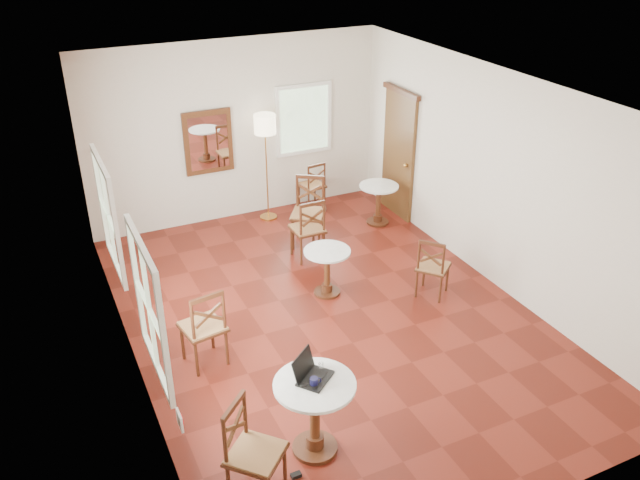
# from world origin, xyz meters

# --- Properties ---
(ground) EXTENTS (7.00, 7.00, 0.00)m
(ground) POSITION_xyz_m (0.00, 0.00, 0.00)
(ground) COLOR #621A10
(ground) RESTS_ON ground
(room_shell) EXTENTS (5.02, 7.02, 3.01)m
(room_shell) POSITION_xyz_m (-0.06, 0.27, 1.89)
(room_shell) COLOR beige
(room_shell) RESTS_ON ground
(cafe_table_near) EXTENTS (0.80, 0.80, 0.84)m
(cafe_table_near) POSITION_xyz_m (-1.17, -2.04, 0.52)
(cafe_table_near) COLOR #452211
(cafe_table_near) RESTS_ON ground
(cafe_table_mid) EXTENTS (0.64, 0.64, 0.68)m
(cafe_table_mid) POSITION_xyz_m (0.22, 0.53, 0.42)
(cafe_table_mid) COLOR #452211
(cafe_table_mid) RESTS_ON ground
(cafe_table_back) EXTENTS (0.65, 0.65, 0.69)m
(cafe_table_back) POSITION_xyz_m (1.97, 2.17, 0.43)
(cafe_table_back) COLOR #452211
(cafe_table_back) RESTS_ON ground
(chair_near_a) EXTENTS (0.54, 0.54, 1.03)m
(chair_near_a) POSITION_xyz_m (-1.75, -0.24, 0.51)
(chair_near_a) COLOR #452211
(chair_near_a) RESTS_ON ground
(chair_near_b) EXTENTS (0.66, 0.66, 1.02)m
(chair_near_b) POSITION_xyz_m (-1.90, -2.29, 0.51)
(chair_near_b) COLOR #452211
(chair_near_b) RESTS_ON ground
(chair_mid_a) EXTENTS (0.46, 0.46, 1.00)m
(chair_mid_a) POSITION_xyz_m (0.40, 1.57, 0.50)
(chair_mid_a) COLOR #452211
(chair_mid_a) RESTS_ON ground
(chair_mid_b) EXTENTS (0.58, 0.58, 0.89)m
(chair_mid_b) POSITION_xyz_m (1.51, -0.12, 0.44)
(chair_mid_b) COLOR #452211
(chair_mid_b) RESTS_ON ground
(chair_back_a) EXTENTS (0.45, 0.45, 0.87)m
(chair_back_a) POSITION_xyz_m (1.23, 3.20, 0.43)
(chair_back_a) COLOR #452211
(chair_back_a) RESTS_ON ground
(chair_back_b) EXTENTS (0.70, 0.70, 1.10)m
(chair_back_b) POSITION_xyz_m (0.61, 2.00, 0.55)
(chair_back_b) COLOR #452211
(chair_back_b) RESTS_ON ground
(floor_lamp) EXTENTS (0.36, 0.36, 1.83)m
(floor_lamp) POSITION_xyz_m (0.37, 3.15, 1.55)
(floor_lamp) COLOR #BF8C3F
(floor_lamp) RESTS_ON ground
(laptop) EXTENTS (0.45, 0.44, 0.25)m
(laptop) POSITION_xyz_m (-1.17, -1.95, 0.90)
(laptop) COLOR black
(laptop) RESTS_ON cafe_table_near
(mouse) EXTENTS (0.11, 0.09, 0.03)m
(mouse) POSITION_xyz_m (-1.28, -2.05, 0.86)
(mouse) COLOR black
(mouse) RESTS_ON cafe_table_near
(navy_mug) EXTENTS (0.12, 0.08, 0.09)m
(navy_mug) POSITION_xyz_m (-1.19, -2.08, 0.89)
(navy_mug) COLOR #121037
(navy_mug) RESTS_ON cafe_table_near
(water_glass) EXTENTS (0.06, 0.06, 0.10)m
(water_glass) POSITION_xyz_m (-1.04, -1.91, 0.89)
(water_glass) COLOR white
(water_glass) RESTS_ON cafe_table_near
(power_adapter) EXTENTS (0.10, 0.06, 0.04)m
(power_adapter) POSITION_xyz_m (-1.48, -2.29, 0.02)
(power_adapter) COLOR black
(power_adapter) RESTS_ON ground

